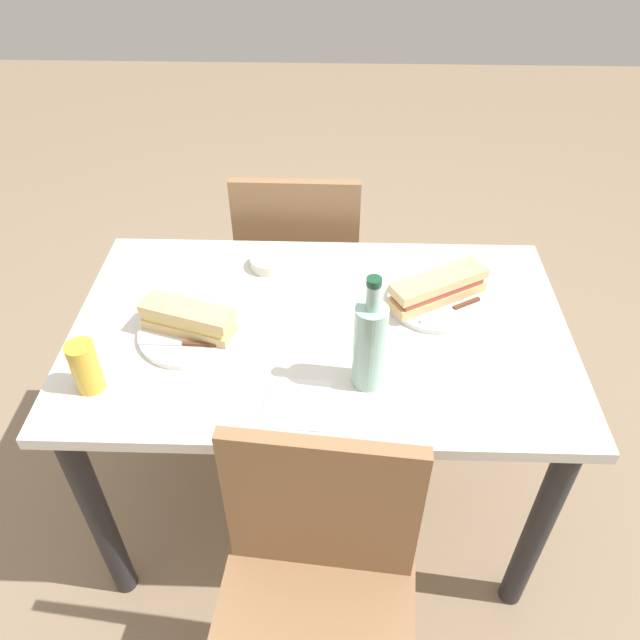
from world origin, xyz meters
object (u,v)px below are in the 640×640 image
Objects in this scene: knife_far at (183,344)px; olive_bowl at (269,262)px; chair_far at (315,599)px; plate_far at (191,332)px; baguette_sandwich_far at (188,319)px; dining_table at (320,360)px; chair_near at (300,265)px; beer_glass at (85,367)px; knife_near at (454,308)px; plate_near at (436,301)px; baguette_sandwich_near at (438,288)px; water_bottle at (370,344)px.

olive_bowl reaches higher than knife_far.
chair_far is 0.65m from plate_far.
baguette_sandwich_far is 1.28× the size of knife_far.
dining_table is 0.58m from chair_near.
beer_glass reaches higher than dining_table.
chair_near is at bearing -81.31° from dining_table.
knife_near is at bearing 129.38° from chair_near.
plate_near is at bearing -167.26° from baguette_sandwich_far.
beer_glass reaches higher than baguette_sandwich_near.
water_bottle reaches higher than knife_near.
olive_bowl is (0.06, 0.32, 0.24)m from chair_near.
plate_far is 0.05m from knife_far.
plate_far is (0.31, -0.52, 0.23)m from chair_far.
plate_near is (-0.29, -0.10, 0.12)m from dining_table.
knife_far is at bearing -145.61° from beer_glass.
chair_far is at bearing 145.21° from beer_glass.
beer_glass is (0.50, -0.35, 0.29)m from chair_far.
knife_near is 0.33m from water_bottle.
chair_far is 0.52m from water_bottle.
plate_far is at bearing 8.31° from knife_near.
baguette_sandwich_far is (0.22, 0.60, 0.28)m from chair_near.
knife_far reaches higher than plate_near.
olive_bowl is at bearing -120.34° from plate_far.
chair_far is 3.38× the size of baguette_sandwich_near.
chair_near is 5.38× the size of knife_near.
plate_near is at bearing -113.28° from chair_far.
chair_near reaches higher than plate_far.
baguette_sandwich_far is (0.00, 0.00, 0.04)m from plate_far.
dining_table is at bearing -58.58° from water_bottle.
chair_far is 0.67m from beer_glass.
knife_far is 0.22m from beer_glass.
baguette_sandwich_near and baguette_sandwich_far have the same top height.
plate_near is at bearing -48.37° from knife_near.
knife_near reaches higher than plate_far.
baguette_sandwich_far is at bearing 12.74° from plate_near.
baguette_sandwich_far reaches higher than plate_far.
chair_near is at bearing -100.61° from olive_bowl.
baguette_sandwich_near is (0.00, -0.00, 0.04)m from plate_near.
plate_far is 0.87× the size of water_bottle.
baguette_sandwich_near is 1.04× the size of plate_far.
chair_far is at bearing 90.79° from dining_table.
baguette_sandwich_near reaches higher than knife_near.
knife_near is 0.64m from baguette_sandwich_far.
plate_far is at bearing 12.74° from baguette_sandwich_near.
olive_bowl is at bearing -79.15° from chair_far.
baguette_sandwich_near is (-0.28, -0.66, 0.28)m from chair_far.
olive_bowl is at bearing -58.75° from dining_table.
chair_near is at bearing -50.62° from knife_near.
plate_far is 1.07× the size of baguette_sandwich_far.
beer_glass is at bearing 21.66° from baguette_sandwich_near.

